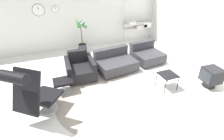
{
  "coord_description": "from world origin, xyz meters",
  "views": [
    {
      "loc": [
        -1.26,
        -3.59,
        2.8
      ],
      "look_at": [
        0.15,
        0.04,
        0.55
      ],
      "focal_mm": 28.0,
      "sensor_mm": 36.0,
      "label": 1
    }
  ],
  "objects": [
    {
      "name": "shelf_unit",
      "position": [
        2.56,
        2.95,
        0.74
      ],
      "size": [
        1.29,
        0.28,
        2.0
      ],
      "color": "#BCBCC1",
      "rests_on": "ground_plane"
    },
    {
      "name": "couch_second",
      "position": [
        1.84,
        1.08,
        0.23
      ],
      "size": [
        1.02,
        1.0,
        0.63
      ],
      "rotation": [
        0.0,
        0.0,
        3.25
      ],
      "color": "black",
      "rests_on": "ground_plane"
    },
    {
      "name": "wall_back",
      "position": [
        -0.0,
        3.24,
        1.4
      ],
      "size": [
        12.0,
        0.09,
        2.8
      ],
      "color": "silver",
      "rests_on": "ground_plane"
    },
    {
      "name": "side_table",
      "position": [
        1.51,
        -0.5,
        0.38
      ],
      "size": [
        0.44,
        0.44,
        0.42
      ],
      "color": "black",
      "rests_on": "ground_plane"
    },
    {
      "name": "ottoman",
      "position": [
        -1.09,
        0.33,
        0.25
      ],
      "size": [
        0.48,
        0.41,
        0.34
      ],
      "color": "#BCBCC1",
      "rests_on": "ground_plane"
    },
    {
      "name": "round_rug",
      "position": [
        -0.15,
        -0.36,
        0.0
      ],
      "size": [
        2.5,
        2.5,
        0.01
      ],
      "color": "gray",
      "rests_on": "ground_plane"
    },
    {
      "name": "couch_low",
      "position": [
        0.61,
        0.94,
        0.23
      ],
      "size": [
        1.25,
        1.02,
        0.63
      ],
      "rotation": [
        0.0,
        0.0,
        3.25
      ],
      "color": "black",
      "rests_on": "ground_plane"
    },
    {
      "name": "ground_plane",
      "position": [
        0.0,
        0.0,
        0.0
      ],
      "size": [
        12.0,
        12.0,
        0.0
      ],
      "primitive_type": "plane",
      "color": "silver"
    },
    {
      "name": "lounge_chair",
      "position": [
        -1.74,
        -0.48,
        0.76
      ],
      "size": [
        1.07,
        1.13,
        1.32
      ],
      "rotation": [
        0.0,
        0.0,
        -0.68
      ],
      "color": "#BCBCC1",
      "rests_on": "ground_plane"
    },
    {
      "name": "potted_plant",
      "position": [
        -0.05,
        2.64,
        0.46
      ],
      "size": [
        0.42,
        0.42,
        1.35
      ],
      "color": "#333338",
      "rests_on": "ground_plane"
    },
    {
      "name": "wall_right",
      "position": [
        3.32,
        0.0,
        1.4
      ],
      "size": [
        0.06,
        12.0,
        2.8
      ],
      "color": "silver",
      "rests_on": "ground_plane"
    },
    {
      "name": "armchair_red",
      "position": [
        -0.52,
        0.89,
        0.27
      ],
      "size": [
        0.83,
        0.93,
        0.74
      ],
      "rotation": [
        0.0,
        0.0,
        3.1
      ],
      "color": "silver",
      "rests_on": "ground_plane"
    },
    {
      "name": "crt_television",
      "position": [
        2.65,
        -0.87,
        0.31
      ],
      "size": [
        0.47,
        0.48,
        0.55
      ],
      "rotation": [
        0.0,
        0.0,
        1.5
      ],
      "color": "black",
      "rests_on": "ground_plane"
    }
  ]
}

